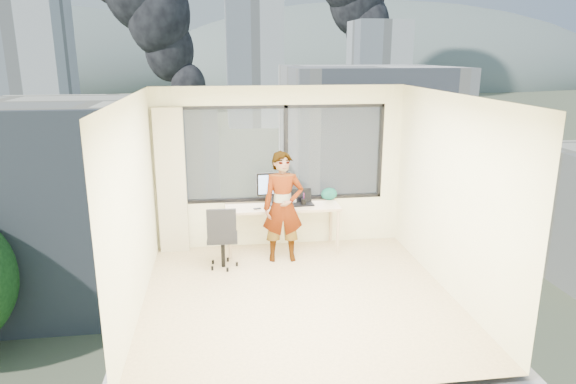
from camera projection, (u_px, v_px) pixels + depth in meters
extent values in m
cube|color=beige|center=(298.00, 296.00, 6.71)|extent=(4.00, 4.00, 0.01)
cube|color=white|center=(299.00, 96.00, 6.03)|extent=(4.00, 4.00, 0.01)
cube|color=beige|center=(334.00, 265.00, 4.46)|extent=(4.00, 0.01, 2.60)
cube|color=beige|center=(134.00, 208.00, 6.11)|extent=(0.01, 4.00, 2.60)
cube|color=beige|center=(451.00, 195.00, 6.63)|extent=(0.01, 4.00, 2.60)
cube|color=beige|center=(171.00, 181.00, 7.98)|extent=(0.45, 0.14, 2.30)
cube|color=#CCAC88|center=(282.00, 228.00, 8.20)|extent=(1.80, 0.60, 0.75)
imported|color=#2D2D33|center=(283.00, 207.00, 7.69)|extent=(0.63, 0.43, 1.69)
cube|color=white|center=(286.00, 199.00, 8.31)|extent=(0.31, 0.26, 0.07)
cube|color=black|center=(257.00, 209.00, 7.92)|extent=(0.12, 0.08, 0.01)
cylinder|color=black|center=(304.00, 202.00, 8.11)|extent=(0.09, 0.09, 0.10)
ellipsoid|color=#0B463D|center=(329.00, 194.00, 8.38)|extent=(0.28, 0.15, 0.20)
cube|color=#515B3D|center=(222.00, 125.00, 125.12)|extent=(400.00, 400.00, 0.04)
cube|color=beige|center=(106.00, 201.00, 36.06)|extent=(16.00, 12.00, 14.00)
cube|color=white|center=(364.00, 157.00, 46.18)|extent=(14.00, 13.00, 16.00)
cube|color=silver|center=(28.00, 71.00, 92.98)|extent=(14.00, 14.00, 28.00)
cube|color=silver|center=(254.00, 62.00, 122.22)|extent=(13.00, 13.00, 30.00)
cube|color=silver|center=(378.00, 68.00, 146.69)|extent=(15.00, 15.00, 26.00)
cube|color=silver|center=(4.00, 76.00, 143.09)|extent=(16.00, 14.00, 22.00)
ellipsoid|color=slate|center=(13.00, 83.00, 300.70)|extent=(288.00, 216.00, 90.00)
ellipsoid|color=slate|center=(375.00, 81.00, 329.37)|extent=(300.00, 220.00, 96.00)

